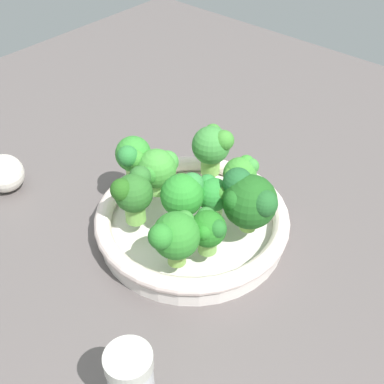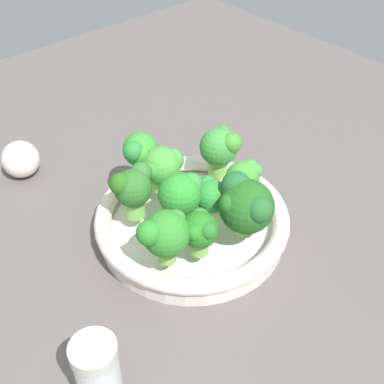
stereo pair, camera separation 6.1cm
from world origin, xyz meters
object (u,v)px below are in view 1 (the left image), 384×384
object	(u,v)px
broccoli_floret_7	(175,236)
broccoli_floret_9	(133,157)
broccoli_floret_1	(241,174)
broccoli_floret_5	(213,195)
broccoli_floret_4	(157,169)
broccoli_floret_3	(212,146)
broccoli_floret_0	(133,193)
bowl	(192,221)
broccoli_floret_6	(210,228)
garlic_bulb	(5,173)
broccoli_floret_8	(249,200)
broccoli_floret_2	(183,194)

from	to	relation	value
broccoli_floret_7	broccoli_floret_9	world-z (taller)	broccoli_floret_7
broccoli_floret_1	broccoli_floret_7	size ratio (longest dim) A/B	0.89
broccoli_floret_5	broccoli_floret_4	bearing A→B (deg)	5.57
broccoli_floret_3	broccoli_floret_9	size ratio (longest dim) A/B	1.04
broccoli_floret_9	broccoli_floret_0	bearing A→B (deg)	136.17
bowl	broccoli_floret_5	distance (cm)	5.80
broccoli_floret_1	broccoli_floret_5	distance (cm)	4.80
broccoli_floret_3	broccoli_floret_6	size ratio (longest dim) A/B	1.26
garlic_bulb	broccoli_floret_0	bearing A→B (deg)	-167.54
broccoli_floret_5	broccoli_floret_8	xyz separation A→B (cm)	(-4.44, -1.02, 1.09)
bowl	broccoli_floret_4	xyz separation A→B (cm)	(5.88, -0.13, 5.35)
bowl	broccoli_floret_6	size ratio (longest dim) A/B	4.47
broccoli_floret_2	broccoli_floret_6	xyz separation A→B (cm)	(-5.28, 1.54, -0.88)
broccoli_floret_4	broccoli_floret_6	distance (cm)	12.22
broccoli_floret_6	broccoli_floret_3	bearing A→B (deg)	-51.82
broccoli_floret_0	broccoli_floret_7	size ratio (longest dim) A/B	0.99
broccoli_floret_4	broccoli_floret_8	xyz separation A→B (cm)	(-12.78, -1.84, 0.92)
broccoli_floret_4	broccoli_floret_5	distance (cm)	8.37
bowl	broccoli_floret_8	world-z (taller)	broccoli_floret_8
broccoli_floret_0	bowl	bearing A→B (deg)	-126.19
broccoli_floret_2	broccoli_floret_8	xyz separation A→B (cm)	(-6.44, -4.05, 0.19)
bowl	broccoli_floret_8	bearing A→B (deg)	-164.10
broccoli_floret_6	broccoli_floret_5	bearing A→B (deg)	-54.25
broccoli_floret_6	broccoli_floret_8	bearing A→B (deg)	-101.65
bowl	broccoli_floret_6	distance (cm)	8.56
garlic_bulb	broccoli_floret_8	bearing A→B (deg)	-159.11
broccoli_floret_4	broccoli_floret_8	world-z (taller)	broccoli_floret_8
bowl	broccoli_floret_5	bearing A→B (deg)	-159.01
broccoli_floret_2	broccoli_floret_3	world-z (taller)	same
broccoli_floret_1	broccoli_floret_6	size ratio (longest dim) A/B	1.11
broccoli_floret_3	garlic_bulb	size ratio (longest dim) A/B	1.28
broccoli_floret_6	broccoli_floret_9	size ratio (longest dim) A/B	0.83
broccoli_floret_0	broccoli_floret_6	distance (cm)	10.15
broccoli_floret_1	broccoli_floret_2	bearing A→B (deg)	71.97
broccoli_floret_1	broccoli_floret_5	size ratio (longest dim) A/B	1.11
broccoli_floret_1	broccoli_floret_4	xyz separation A→B (cm)	(8.86, 5.55, -0.44)
bowl	broccoli_floret_1	distance (cm)	8.63
broccoli_floret_5	broccoli_floret_7	distance (cm)	8.78
broccoli_floret_5	broccoli_floret_6	size ratio (longest dim) A/B	1.00
garlic_bulb	broccoli_floret_3	bearing A→B (deg)	-140.90
broccoli_floret_4	broccoli_floret_9	size ratio (longest dim) A/B	0.92
broccoli_floret_2	broccoli_floret_5	distance (cm)	3.73
broccoli_floret_1	broccoli_floret_2	world-z (taller)	broccoli_floret_2
broccoli_floret_1	broccoli_floret_9	xyz separation A→B (cm)	(12.42, 6.31, 0.20)
broccoli_floret_8	broccoli_floret_0	bearing A→B (deg)	34.70
bowl	broccoli_floret_2	distance (cm)	6.45
broccoli_floret_1	broccoli_floret_7	world-z (taller)	broccoli_floret_7
broccoli_floret_1	broccoli_floret_0	bearing A→B (deg)	57.84
broccoli_floret_2	bowl	bearing A→B (deg)	-77.75
broccoli_floret_4	broccoli_floret_7	bearing A→B (deg)	142.60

